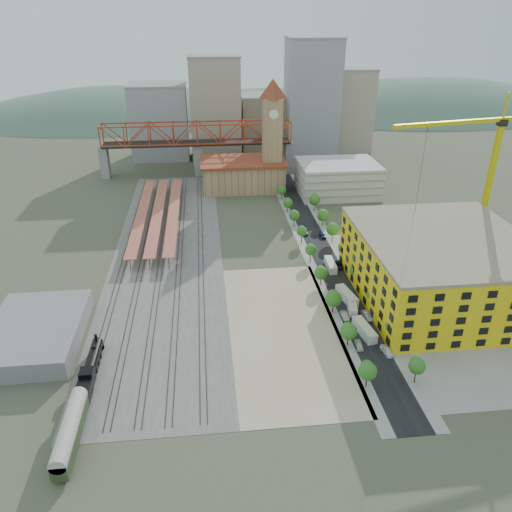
{
  "coord_description": "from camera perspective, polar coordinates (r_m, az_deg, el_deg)",
  "views": [
    {
      "loc": [
        -22.64,
        -136.98,
        74.61
      ],
      "look_at": [
        -8.74,
        -8.51,
        10.0
      ],
      "focal_mm": 35.0,
      "sensor_mm": 36.0,
      "label": 1
    }
  ],
  "objects": [
    {
      "name": "station_hall",
      "position": [
        229.96,
        -1.52,
        9.37
      ],
      "size": [
        38.0,
        24.0,
        13.1
      ],
      "color": "tan",
      "rests_on": "ground"
    },
    {
      "name": "sidewalk_east",
      "position": [
        174.96,
        9.06,
        0.98
      ],
      "size": [
        3.0,
        170.0,
        0.04
      ],
      "primitive_type": "cube",
      "color": "gray",
      "rests_on": "ground"
    },
    {
      "name": "warehouse",
      "position": [
        136.11,
        -23.91,
        -8.03
      ],
      "size": [
        22.0,
        32.0,
        5.0
      ],
      "primitive_type": "cube",
      "color": "gray",
      "rests_on": "ground"
    },
    {
      "name": "parking_garage",
      "position": [
        225.5,
        9.3,
        8.77
      ],
      "size": [
        34.0,
        26.0,
        14.0
      ],
      "primitive_type": "cube",
      "color": "silver",
      "rests_on": "ground"
    },
    {
      "name": "distant_hills",
      "position": [
        431.24,
        3.32,
        5.57
      ],
      "size": [
        647.0,
        264.0,
        227.0
      ],
      "color": "#4C6B59",
      "rests_on": "ground"
    },
    {
      "name": "car_4",
      "position": [
        125.55,
        14.75,
        -10.48
      ],
      "size": [
        2.62,
        4.92,
        1.59
      ],
      "primitive_type": "imported",
      "rotation": [
        0.0,
        0.0,
        0.16
      ],
      "color": "white",
      "rests_on": "ground"
    },
    {
      "name": "car_1",
      "position": [
        136.31,
        10.09,
        -6.73
      ],
      "size": [
        1.69,
        4.36,
        1.42
      ],
      "primitive_type": "imported",
      "rotation": [
        0.0,
        0.0,
        0.05
      ],
      "color": "#ABABB0",
      "rests_on": "ground"
    },
    {
      "name": "ballast_strip",
      "position": [
        172.06,
        -10.01,
        0.45
      ],
      "size": [
        36.0,
        165.0,
        0.06
      ],
      "primitive_type": "cube",
      "color": "#605E59",
      "rests_on": "ground"
    },
    {
      "name": "clock_tower",
      "position": [
        223.89,
        1.88,
        14.72
      ],
      "size": [
        12.0,
        12.0,
        52.0
      ],
      "color": "tan",
      "rests_on": "ground"
    },
    {
      "name": "car_3",
      "position": [
        183.7,
        5.55,
        2.71
      ],
      "size": [
        2.02,
        4.82,
        1.39
      ],
      "primitive_type": "imported",
      "rotation": [
        0.0,
        0.0,
        0.02
      ],
      "color": "navy",
      "rests_on": "ground"
    },
    {
      "name": "dirt_lot",
      "position": [
        130.52,
        3.19,
        -8.33
      ],
      "size": [
        28.0,
        67.0,
        0.06
      ],
      "primitive_type": "cube",
      "color": "tan",
      "rests_on": "ground"
    },
    {
      "name": "construction_building",
      "position": [
        148.71,
        20.34,
        -1.23
      ],
      "size": [
        44.6,
        50.6,
        18.8
      ],
      "color": "yellow",
      "rests_on": "ground"
    },
    {
      "name": "car_0",
      "position": [
        126.06,
        11.68,
        -9.96
      ],
      "size": [
        2.04,
        4.37,
        1.45
      ],
      "primitive_type": "imported",
      "rotation": [
        0.0,
        0.0,
        -0.08
      ],
      "color": "silver",
      "rests_on": "ground"
    },
    {
      "name": "tower_crane",
      "position": [
        169.35,
        24.68,
        9.77
      ],
      "size": [
        48.77,
        11.0,
        52.67
      ],
      "color": "yellow",
      "rests_on": "ground"
    },
    {
      "name": "skyline",
      "position": [
        285.65,
        -0.02,
        16.12
      ],
      "size": [
        133.0,
        46.0,
        60.0
      ],
      "color": "#9EA0A3",
      "rests_on": "ground"
    },
    {
      "name": "street_asphalt",
      "position": [
        173.65,
        7.3,
        0.9
      ],
      "size": [
        12.0,
        170.0,
        0.06
      ],
      "primitive_type": "cube",
      "color": "black",
      "rests_on": "ground"
    },
    {
      "name": "platform_canopies",
      "position": [
        196.06,
        -11.17,
        4.94
      ],
      "size": [
        16.0,
        80.0,
        4.12
      ],
      "color": "#C86A4C",
      "rests_on": "ground"
    },
    {
      "name": "truss_bridge",
      "position": [
        248.33,
        -6.75,
        13.41
      ],
      "size": [
        94.0,
        9.6,
        25.6
      ],
      "color": "gray",
      "rests_on": "ground"
    },
    {
      "name": "car_7",
      "position": [
        181.81,
        7.62,
        2.32
      ],
      "size": [
        1.99,
        4.72,
        1.36
      ],
      "primitive_type": "imported",
      "rotation": [
        0.0,
        0.0,
        0.02
      ],
      "color": "navy",
      "rests_on": "ground"
    },
    {
      "name": "site_trailer_b",
      "position": [
        139.8,
        10.9,
        -5.65
      ],
      "size": [
        3.97,
        9.04,
        2.4
      ],
      "primitive_type": "cube",
      "rotation": [
        0.0,
        0.0,
        -0.2
      ],
      "color": "silver",
      "rests_on": "ground"
    },
    {
      "name": "rail_tracks",
      "position": [
        172.16,
        -10.61,
        0.45
      ],
      "size": [
        26.56,
        160.0,
        0.18
      ],
      "color": "#382B23",
      "rests_on": "ground"
    },
    {
      "name": "sidewalk_west",
      "position": [
        172.51,
        5.52,
        0.81
      ],
      "size": [
        3.0,
        170.0,
        0.04
      ],
      "primitive_type": "cube",
      "color": "gray",
      "rests_on": "ground"
    },
    {
      "name": "car_5",
      "position": [
        137.43,
        12.59,
        -6.66
      ],
      "size": [
        2.34,
        4.85,
        1.53
      ],
      "primitive_type": "imported",
      "rotation": [
        0.0,
        0.0,
        0.16
      ],
      "color": "#ACADB2",
      "rests_on": "ground"
    },
    {
      "name": "car_6",
      "position": [
        161.74,
        9.46,
        -1.01
      ],
      "size": [
        2.97,
        5.49,
        1.46
      ],
      "primitive_type": "imported",
      "rotation": [
        0.0,
        0.0,
        -0.11
      ],
      "color": "black",
      "rests_on": "ground"
    },
    {
      "name": "street_trees",
      "position": [
        164.98,
        8.06,
        -0.61
      ],
      "size": [
        15.4,
        124.4,
        8.0
      ],
      "color": "#286F21",
      "rests_on": "ground"
    },
    {
      "name": "site_trailer_c",
      "position": [
        143.94,
        10.34,
        -4.52
      ],
      "size": [
        4.44,
        10.09,
        2.67
      ],
      "primitive_type": "cube",
      "rotation": [
        0.0,
        0.0,
        0.2
      ],
      "color": "silver",
      "rests_on": "ground"
    },
    {
      "name": "ground",
      "position": [
        157.62,
        2.83,
        -1.72
      ],
      "size": [
        400.0,
        400.0,
        0.0
      ],
      "primitive_type": "plane",
      "color": "#474C38",
      "rests_on": "ground"
    },
    {
      "name": "construction_pad",
      "position": [
        154.34,
        20.8,
        -4.25
      ],
      "size": [
        50.0,
        90.0,
        0.06
      ],
      "primitive_type": "cube",
      "color": "gray",
      "rests_on": "ground"
    },
    {
      "name": "site_trailer_a",
      "position": [
        130.7,
        12.29,
        -8.25
      ],
      "size": [
        4.0,
        9.87,
        2.63
      ],
      "primitive_type": "cube",
      "rotation": [
        0.0,
        0.0,
        0.16
      ],
      "color": "silver",
      "rests_on": "ground"
    },
    {
      "name": "car_2",
      "position": [
        157.47,
        7.66,
        -1.71
      ],
      "size": [
        2.94,
        5.01,
        1.31
      ],
      "primitive_type": "imported",
      "rotation": [
        0.0,
        0.0,
        -0.17
      ],
      "color": "black",
      "rests_on": "ground"
    },
    {
      "name": "coach",
      "position": [
        105.33,
        -20.48,
        -18.29
      ],
      "size": [
        3.23,
        18.78,
        5.89
      ],
      "color": "#2A3A20",
      "rests_on": "ground"
    },
    {
      "name": "locomotive",
      "position": [
        120.28,
        -18.39,
        -12.13
      ],
      "size": [
        2.92,
        22.53,
        5.63
      ],
      "color": "black",
      "rests_on": "ground"
    },
    {
      "name": "site_trailer_d",
      "position": [
        160.09,
        8.51,
        -1.03
      ],
      "size": [
        2.64,
        9.19,
        2.5
      ],
      "primitive_type": "cube",
      "rotation": [
        0.0,
        0.0,
        -0.03
      ],
      "color": "silver",
      "rests_on": "ground"
    }
  ]
}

